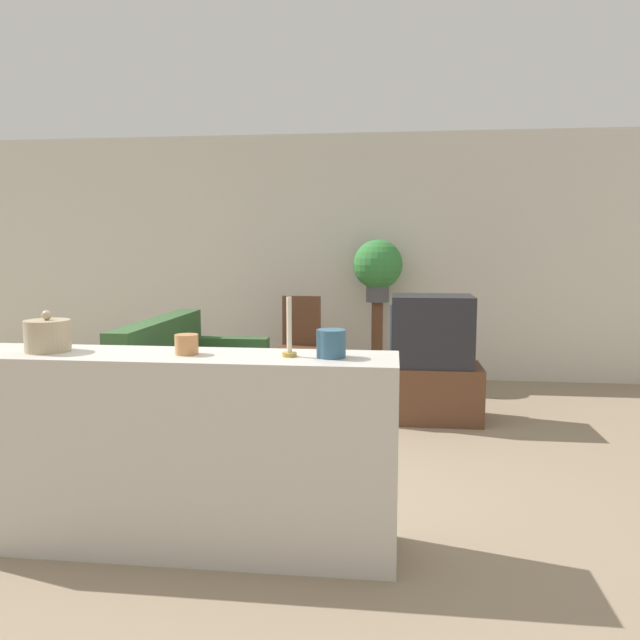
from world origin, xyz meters
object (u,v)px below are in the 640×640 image
(television, at_px, (431,330))
(decorative_bowl, at_px, (48,335))
(potted_plant, at_px, (378,266))
(wooden_chair, at_px, (300,340))
(couch, at_px, (193,389))

(television, height_order, decorative_bowl, decorative_bowl)
(television, xyz_separation_m, potted_plant, (-0.49, 1.35, 0.49))
(television, bearing_deg, potted_plant, 110.02)
(television, relative_size, wooden_chair, 0.71)
(decorative_bowl, bearing_deg, potted_plant, 68.20)
(couch, bearing_deg, decorative_bowl, -91.90)
(potted_plant, height_order, decorative_bowl, potted_plant)
(wooden_chair, bearing_deg, decorative_bowl, -102.68)
(television, distance_m, wooden_chair, 1.56)
(couch, height_order, decorative_bowl, decorative_bowl)
(television, xyz_separation_m, decorative_bowl, (-2.01, -2.45, 0.28))
(television, distance_m, decorative_bowl, 3.18)
(television, bearing_deg, couch, -166.85)
(couch, height_order, potted_plant, potted_plant)
(couch, xyz_separation_m, potted_plant, (1.45, 1.80, 0.95))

